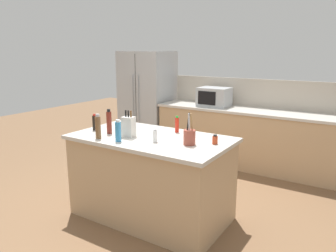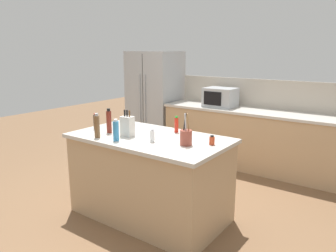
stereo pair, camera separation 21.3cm
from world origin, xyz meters
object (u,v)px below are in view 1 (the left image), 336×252
Objects in this scene: salt_shaker at (155,136)px; refrigerator at (147,100)px; dish_soap_bottle at (118,131)px; utensil_crock at (189,137)px; soy_sauce_bottle at (95,123)px; spice_jar_paprika at (215,140)px; hot_sauce_bottle at (177,125)px; pepper_grinder at (98,127)px; knife_block at (129,127)px; vinegar_bottle at (109,122)px; microwave at (214,97)px.

refrigerator is at bearing 127.45° from salt_shaker.
utensil_crock is at bearing 23.37° from dish_soap_bottle.
soy_sauce_bottle is 1.45m from spice_jar_paprika.
hot_sauce_bottle reaches higher than spice_jar_paprika.
utensil_crock is at bearing 17.08° from salt_shaker.
utensil_crock is at bearing 18.89° from pepper_grinder.
knife_block is (1.48, -2.38, 0.13)m from refrigerator.
knife_block is 1.09× the size of pepper_grinder.
soy_sauce_bottle is 0.84× the size of dish_soap_bottle.
spice_jar_paprika is at bearing 25.79° from salt_shaker.
vinegar_bottle is at bearing -167.96° from spice_jar_paprika.
dish_soap_bottle is (0.55, -0.23, 0.02)m from soy_sauce_bottle.
knife_block is 0.32m from pepper_grinder.
vinegar_bottle is (-0.05, 0.22, 0.01)m from pepper_grinder.
spice_jar_paprika is (0.55, 0.26, -0.02)m from salt_shaker.
knife_block is 1.51× the size of soy_sauce_bottle.
pepper_grinder reaches higher than salt_shaker.
salt_shaker is at bearing -52.55° from refrigerator.
knife_block is at bearing -126.53° from hot_sauce_bottle.
pepper_grinder is (-0.56, -0.68, 0.04)m from hot_sauce_bottle.
knife_block is 1.04× the size of vinegar_bottle.
spice_jar_paprika is (0.20, 0.16, -0.04)m from utensil_crock.
utensil_crock is at bearing 2.23° from knife_block.
utensil_crock reaches higher than salt_shaker.
hot_sauce_bottle is at bearing 64.82° from dish_soap_bottle.
dish_soap_bottle is (1.51, -2.59, 0.13)m from refrigerator.
microwave reaches higher than dish_soap_bottle.
pepper_grinder is (-0.16, -2.56, -0.03)m from microwave.
salt_shaker is (0.36, -0.02, -0.05)m from knife_block.
salt_shaker is (1.84, -2.40, 0.08)m from refrigerator.
knife_block is at bearing -164.76° from spice_jar_paprika.
refrigerator is 8.05× the size of dish_soap_bottle.
refrigerator reaches higher than spice_jar_paprika.
salt_shaker is 0.48× the size of vinegar_bottle.
pepper_grinder is at bearing -157.17° from spice_jar_paprika.
refrigerator reaches higher than knife_block.
pepper_grinder is at bearing -39.95° from soy_sauce_bottle.
knife_block is 1.53× the size of hot_sauce_bottle.
dish_soap_bottle reaches higher than spice_jar_paprika.
soy_sauce_bottle is at bearing 140.05° from pepper_grinder.
salt_shaker reaches higher than spice_jar_paprika.
knife_block is 0.91× the size of utensil_crock.
refrigerator is 13.78× the size of salt_shaker.
microwave reaches higher than spice_jar_paprika.
vinegar_bottle is (-0.97, -0.09, 0.05)m from utensil_crock.
hot_sauce_bottle is (-0.36, 0.37, 0.01)m from utensil_crock.
spice_jar_paprika is at bearing 12.04° from vinegar_bottle.
pepper_grinder is 1.16× the size of dish_soap_bottle.
refrigerator is 3.20m from spice_jar_paprika.
salt_shaker is at bearing -7.73° from knife_block.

